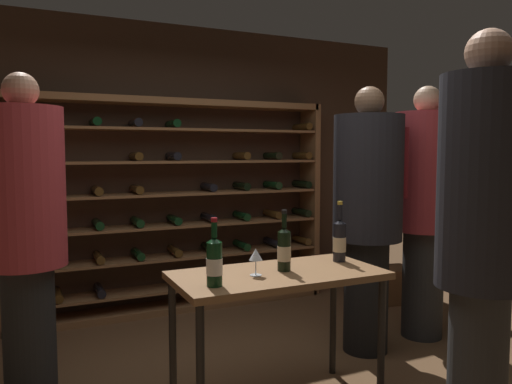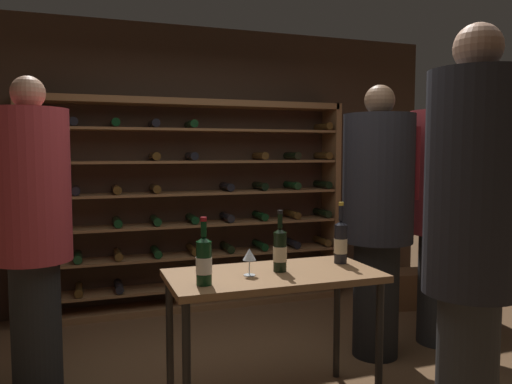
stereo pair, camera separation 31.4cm
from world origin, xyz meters
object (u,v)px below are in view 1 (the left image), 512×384
object	(u,v)px
wine_bottle_red_label	(284,249)
wine_bottle_green_slim	(214,261)
person_bystander_dark_jacket	(425,200)
wine_glass_stemmed_center	(256,256)
wine_rack	(174,207)
tasting_table	(277,287)
wine_bottle_amber_reserve	(339,240)
person_guest_blue_shirt	(26,226)
person_guest_plum_blouse	(482,232)
person_guest_khaki	(368,208)
wine_crate	(387,285)

from	to	relation	value
wine_bottle_red_label	wine_bottle_green_slim	size ratio (longest dim) A/B	1.00
person_bystander_dark_jacket	wine_glass_stemmed_center	bearing A→B (deg)	-151.84
wine_rack	tasting_table	xyz separation A→B (m)	(0.03, -2.07, -0.26)
wine_rack	wine_bottle_amber_reserve	bearing A→B (deg)	-75.27
person_bystander_dark_jacket	person_guest_blue_shirt	size ratio (longest dim) A/B	1.04
wine_rack	wine_glass_stemmed_center	bearing A→B (deg)	-93.31
person_guest_plum_blouse	wine_glass_stemmed_center	distance (m)	1.18
wine_rack	wine_bottle_red_label	size ratio (longest dim) A/B	8.49
person_guest_khaki	tasting_table	bearing A→B (deg)	-100.29
tasting_table	person_guest_blue_shirt	distance (m)	1.51
person_bystander_dark_jacket	wine_glass_stemmed_center	size ratio (longest dim) A/B	13.19
wine_rack	person_guest_blue_shirt	world-z (taller)	wine_rack
wine_rack	person_bystander_dark_jacket	bearing A→B (deg)	-42.95
person_guest_plum_blouse	wine_bottle_red_label	xyz separation A→B (m)	(-0.52, 0.94, -0.20)
wine_bottle_red_label	wine_bottle_green_slim	xyz separation A→B (m)	(-0.49, -0.14, 0.00)
person_guest_plum_blouse	wine_crate	xyz separation A→B (m)	(1.41, 2.33, -0.98)
wine_rack	wine_glass_stemmed_center	distance (m)	2.10
wine_rack	wine_bottle_green_slim	bearing A→B (deg)	-100.54
wine_bottle_red_label	wine_bottle_amber_reserve	distance (m)	0.45
wine_bottle_red_label	wine_bottle_green_slim	distance (m)	0.51
person_guest_blue_shirt	wine_glass_stemmed_center	bearing A→B (deg)	178.48
tasting_table	wine_bottle_green_slim	bearing A→B (deg)	-163.27
person_guest_plum_blouse	wine_bottle_amber_reserve	distance (m)	1.04
wine_rack	person_guest_blue_shirt	xyz separation A→B (m)	(-1.29, -1.44, 0.10)
wine_rack	wine_bottle_red_label	xyz separation A→B (m)	(0.08, -2.06, -0.04)
tasting_table	person_bystander_dark_jacket	size ratio (longest dim) A/B	0.60
person_guest_plum_blouse	wine_crate	distance (m)	2.90
wine_bottle_green_slim	wine_bottle_amber_reserve	bearing A→B (deg)	13.19
wine_crate	wine_bottle_green_slim	size ratio (longest dim) A/B	1.33
person_guest_khaki	person_guest_plum_blouse	xyz separation A→B (m)	(-0.44, -1.41, 0.05)
person_guest_khaki	wine_crate	world-z (taller)	person_guest_khaki
person_bystander_dark_jacket	wine_bottle_amber_reserve	size ratio (longest dim) A/B	5.29
wine_bottle_amber_reserve	wine_crate	bearing A→B (deg)	41.37
tasting_table	wine_bottle_green_slim	distance (m)	0.51
person_guest_plum_blouse	wine_glass_stemmed_center	xyz separation A→B (m)	(-0.72, 0.91, -0.22)
person_guest_plum_blouse	person_bystander_dark_jacket	bearing A→B (deg)	-34.43
wine_bottle_red_label	wine_glass_stemmed_center	size ratio (longest dim) A/B	2.33
wine_bottle_green_slim	wine_rack	bearing A→B (deg)	79.46
person_bystander_dark_jacket	wine_bottle_amber_reserve	xyz separation A→B (m)	(-1.13, -0.44, -0.17)
wine_bottle_red_label	person_guest_blue_shirt	bearing A→B (deg)	155.63
person_guest_blue_shirt	person_guest_plum_blouse	size ratio (longest dim) A/B	0.95
person_guest_plum_blouse	wine_bottle_red_label	distance (m)	1.10
person_guest_khaki	wine_bottle_amber_reserve	world-z (taller)	person_guest_khaki
person_bystander_dark_jacket	person_guest_plum_blouse	bearing A→B (deg)	-114.91
person_bystander_dark_jacket	wine_crate	xyz separation A→B (m)	(0.36, 0.87, -0.96)
wine_bottle_red_label	wine_glass_stemmed_center	xyz separation A→B (m)	(-0.20, -0.04, -0.02)
wine_bottle_red_label	wine_bottle_amber_reserve	size ratio (longest dim) A/B	0.93
person_guest_blue_shirt	wine_bottle_green_slim	xyz separation A→B (m)	(0.89, -0.77, -0.14)
person_guest_blue_shirt	wine_bottle_red_label	bearing A→B (deg)	-176.63
wine_rack	person_guest_plum_blouse	bearing A→B (deg)	-78.63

